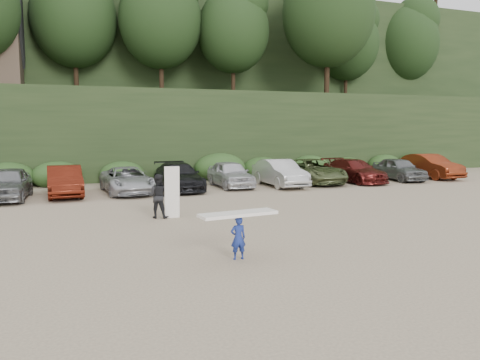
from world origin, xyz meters
name	(u,v)px	position (x,y,z in m)	size (l,w,h in m)	color
ground	(230,227)	(0.00, 0.00, 0.00)	(120.00, 120.00, 0.00)	tan
hillside_backdrop	(112,52)	(-0.26, 35.93, 11.22)	(90.00, 41.50, 28.00)	black
parked_cars	(156,178)	(-0.72, 9.93, 0.76)	(39.92, 6.07, 1.64)	#ADADB2
child_surfer	(238,227)	(-1.11, -3.84, 0.87)	(2.19, 0.84, 1.28)	navy
adult_surfer	(159,196)	(-1.98, 2.58, 0.87)	(1.32, 0.97, 2.03)	black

